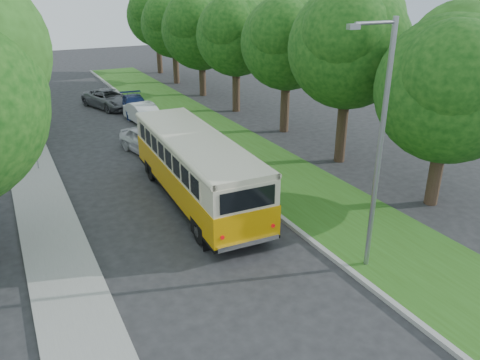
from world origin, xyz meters
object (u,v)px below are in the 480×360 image
car_silver (147,141)px  car_white (145,114)px  car_blue (135,105)px  lamppost_far (14,77)px  lamppost_near (378,144)px  car_grey (109,99)px  vintage_bus (196,170)px

car_silver → car_white: 6.05m
car_white → car_blue: bearing=79.7°
lamppost_far → car_blue: (7.70, 4.60, -3.47)m
lamppost_near → lamppost_far: (-8.91, 18.50, -0.25)m
car_blue → car_grey: car_grey is taller
car_silver → lamppost_far: bearing=133.4°
car_blue → vintage_bus: bearing=-89.6°
lamppost_far → car_grey: (6.49, 7.35, -3.42)m
car_silver → car_grey: car_silver is taller
vintage_bus → lamppost_near: bearing=-65.5°
lamppost_near → vintage_bus: bearing=112.2°
car_blue → lamppost_near: bearing=-80.3°
vintage_bus → car_silver: (-0.00, 7.15, -0.80)m
lamppost_far → vintage_bus: size_ratio=0.74×
vintage_bus → car_grey: vintage_bus is taller
car_silver → car_blue: size_ratio=0.93×
lamppost_near → car_blue: lamppost_near is taller
lamppost_far → vintage_bus: (5.93, -11.20, -2.61)m
vintage_bus → car_white: vintage_bus is taller
vintage_bus → car_white: size_ratio=2.43×
car_white → lamppost_far: bearing=-174.2°
car_white → car_blue: 2.83m
lamppost_near → car_silver: (-2.98, 14.45, -3.66)m
lamppost_near → car_white: bearing=93.8°
car_blue → car_grey: (-1.21, 2.75, 0.05)m
lamppost_near → vintage_bus: 8.38m
lamppost_far → car_white: (7.56, 1.77, -3.43)m
vintage_bus → car_grey: size_ratio=2.03×
car_silver → vintage_bus: bearing=-102.3°
car_white → car_grey: car_grey is taller
car_white → vintage_bus: bearing=-104.6°
lamppost_near → car_blue: bearing=93.0°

